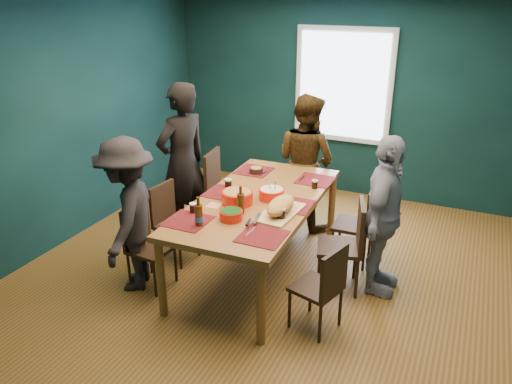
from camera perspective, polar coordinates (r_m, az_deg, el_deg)
room at (r=5.07m, az=3.29°, el=5.92°), size 5.01×5.01×2.71m
dining_table at (r=5.01m, az=0.18°, el=-1.62°), size 1.18×2.26×0.85m
chair_left_far at (r=6.07m, az=-4.03°, el=0.82°), size 0.50×0.50×0.99m
chair_left_mid at (r=5.51m, az=-9.81°, el=-2.73°), size 0.42×0.42×0.85m
chair_left_near at (r=5.08m, az=-12.68°, el=-5.35°), size 0.41×0.41×0.84m
chair_right_far at (r=5.43m, az=11.95°, el=-3.05°), size 0.41×0.41×0.89m
chair_right_mid at (r=4.93m, az=10.56°, el=-5.34°), size 0.52×0.52×0.93m
chair_right_near at (r=4.34m, az=7.80°, el=-10.28°), size 0.46×0.46×0.83m
person_far_left at (r=5.79m, az=-8.39°, el=3.28°), size 0.64×0.79×1.86m
person_back at (r=6.14m, az=5.70°, el=3.54°), size 0.98×0.87×1.65m
person_right at (r=4.86m, az=14.34°, el=-2.78°), size 0.39×0.93×1.59m
person_near_left at (r=4.95m, az=-14.38°, el=-2.60°), size 0.90×1.14×1.55m
bowl_salad at (r=4.85m, az=-2.16°, el=-0.55°), size 0.31×0.31×0.13m
bowl_dumpling at (r=4.96m, az=1.79°, el=-0.16°), size 0.26×0.26×0.24m
bowl_herbs at (r=4.53m, az=-2.86°, el=-2.59°), size 0.21×0.21×0.09m
cutting_board at (r=4.62m, az=2.80°, el=-1.73°), size 0.35×0.71×0.16m
small_bowl at (r=5.65m, az=0.02°, el=2.52°), size 0.16×0.16×0.06m
beer_bottle_a at (r=4.42m, az=-6.55°, el=-2.68°), size 0.07×0.07×0.27m
beer_bottle_b at (r=4.62m, az=-1.76°, el=-1.26°), size 0.07×0.07×0.27m
cola_glass_a at (r=4.69m, az=-7.21°, el=-1.77°), size 0.07×0.07×0.10m
cola_glass_b at (r=4.52m, az=2.89°, el=-2.47°), size 0.08×0.08×0.12m
cola_glass_c at (r=5.25m, az=6.73°, el=0.92°), size 0.06×0.06×0.09m
cola_glass_d at (r=5.21m, az=-3.18°, el=0.99°), size 0.08×0.08×0.11m
napkin_a at (r=4.91m, az=4.18°, el=-1.17°), size 0.17×0.17×0.00m
napkin_b at (r=4.84m, az=-4.80°, el=-1.54°), size 0.14×0.14×0.00m
napkin_c at (r=4.26m, az=0.44°, el=-4.98°), size 0.21×0.21×0.00m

